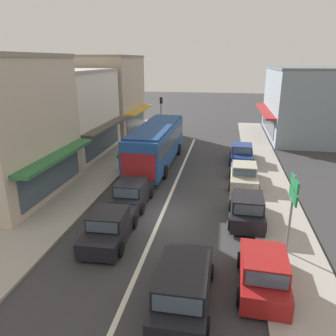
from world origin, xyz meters
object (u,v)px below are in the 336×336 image
object	(u,v)px
wagon_adjacent_lane_lead	(184,285)
pedestrian_with_handbag_near	(120,158)
hatchback_behind_bus_near	(132,194)
city_bus	(157,142)
parked_hatchback_kerb_front	(263,272)
parked_sedan_kerb_third	(244,175)
pedestrian_browsing_midblock	(139,140)
traffic_light_downstreet	(161,110)
parked_hatchback_kerb_second	(247,209)
directional_road_sign	(293,197)
sedan_behind_bus_mid	(110,227)
parked_sedan_kerb_rear	(242,154)

from	to	relation	value
wagon_adjacent_lane_lead	pedestrian_with_handbag_near	size ratio (longest dim) A/B	2.76
hatchback_behind_bus_near	pedestrian_with_handbag_near	world-z (taller)	pedestrian_with_handbag_near
pedestrian_with_handbag_near	wagon_adjacent_lane_lead	bearing A→B (deg)	-63.58
city_bus	pedestrian_with_handbag_near	xyz separation A→B (m)	(-2.39, -2.07, -0.81)
parked_hatchback_kerb_front	wagon_adjacent_lane_lead	bearing A→B (deg)	-154.96
city_bus	parked_sedan_kerb_third	xyz separation A→B (m)	(6.62, -3.23, -1.22)
pedestrian_browsing_midblock	wagon_adjacent_lane_lead	bearing A→B (deg)	-70.86
wagon_adjacent_lane_lead	city_bus	bearing A→B (deg)	105.18
wagon_adjacent_lane_lead	traffic_light_downstreet	size ratio (longest dim) A/B	1.07
parked_hatchback_kerb_front	pedestrian_with_handbag_near	bearing A→B (deg)	128.07
parked_sedan_kerb_third	traffic_light_downstreet	distance (m)	16.18
parked_hatchback_kerb_second	pedestrian_with_handbag_near	size ratio (longest dim) A/B	2.29
city_bus	parked_hatchback_kerb_front	xyz separation A→B (m)	(6.87, -13.90, -1.17)
traffic_light_downstreet	directional_road_sign	distance (m)	23.99
city_bus	directional_road_sign	world-z (taller)	directional_road_sign
parked_hatchback_kerb_front	pedestrian_browsing_midblock	distance (m)	20.06
parked_sedan_kerb_third	sedan_behind_bus_mid	bearing A→B (deg)	-127.55
directional_road_sign	wagon_adjacent_lane_lead	bearing A→B (deg)	-136.65
wagon_adjacent_lane_lead	parked_hatchback_kerb_front	world-z (taller)	wagon_adjacent_lane_lead
pedestrian_with_handbag_near	parked_hatchback_kerb_front	bearing A→B (deg)	-51.93
directional_road_sign	pedestrian_with_handbag_near	distance (m)	14.15
city_bus	directional_road_sign	bearing A→B (deg)	-54.62
wagon_adjacent_lane_lead	hatchback_behind_bus_near	size ratio (longest dim) A/B	1.21
city_bus	hatchback_behind_bus_near	distance (m)	7.81
parked_sedan_kerb_rear	directional_road_sign	xyz separation A→B (m)	(1.43, -13.52, 2.04)
parked_hatchback_kerb_second	traffic_light_downstreet	size ratio (longest dim) A/B	0.89
directional_road_sign	parked_sedan_kerb_third	bearing A→B (deg)	100.28
parked_sedan_kerb_rear	pedestrian_with_handbag_near	xyz separation A→B (m)	(-9.07, -4.18, 0.40)
sedan_behind_bus_mid	parked_hatchback_kerb_front	distance (m)	7.06
wagon_adjacent_lane_lead	pedestrian_browsing_midblock	size ratio (longest dim) A/B	2.76
sedan_behind_bus_mid	parked_hatchback_kerb_second	bearing A→B (deg)	24.71
parked_hatchback_kerb_second	pedestrian_with_handbag_near	distance (m)	11.11
parked_hatchback_kerb_second	pedestrian_browsing_midblock	distance (m)	15.43
pedestrian_browsing_midblock	parked_sedan_kerb_third	bearing A→B (deg)	-37.84
sedan_behind_bus_mid	hatchback_behind_bus_near	distance (m)	3.86
parked_hatchback_kerb_front	parked_hatchback_kerb_second	distance (m)	5.25
wagon_adjacent_lane_lead	parked_sedan_kerb_rear	size ratio (longest dim) A/B	1.06
sedan_behind_bus_mid	wagon_adjacent_lane_lead	size ratio (longest dim) A/B	0.95
city_bus	sedan_behind_bus_mid	world-z (taller)	city_bus
parked_hatchback_kerb_front	directional_road_sign	world-z (taller)	directional_road_sign
sedan_behind_bus_mid	parked_hatchback_kerb_second	xyz separation A→B (m)	(6.35, 2.92, 0.05)
parked_sedan_kerb_rear	city_bus	bearing A→B (deg)	-162.52
parked_sedan_kerb_third	directional_road_sign	xyz separation A→B (m)	(1.49, -8.19, 2.04)
hatchback_behind_bus_near	parked_sedan_kerb_third	size ratio (longest dim) A/B	0.88
sedan_behind_bus_mid	parked_sedan_kerb_third	size ratio (longest dim) A/B	1.01
directional_road_sign	pedestrian_browsing_midblock	world-z (taller)	directional_road_sign
parked_sedan_kerb_third	pedestrian_with_handbag_near	world-z (taller)	pedestrian_with_handbag_near
parked_hatchback_kerb_second	parked_sedan_kerb_third	bearing A→B (deg)	89.26
directional_road_sign	parked_hatchback_kerb_second	bearing A→B (deg)	119.43
directional_road_sign	sedan_behind_bus_mid	bearing A→B (deg)	-178.80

